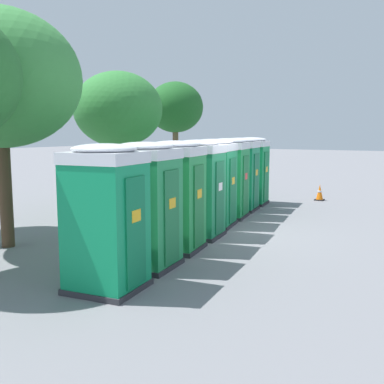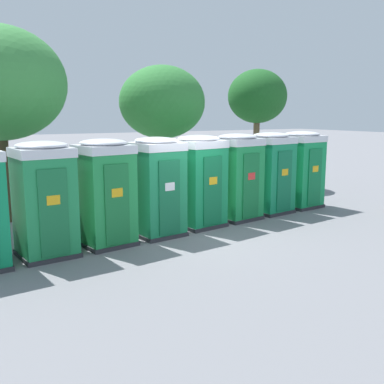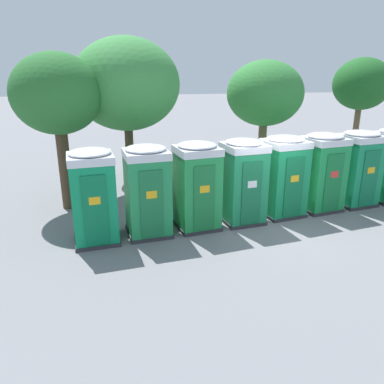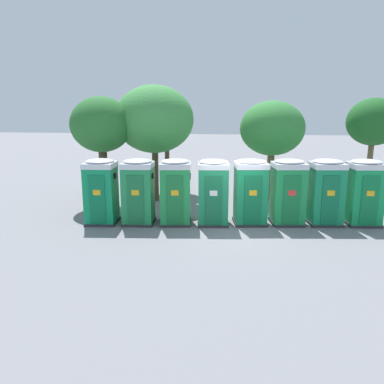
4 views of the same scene
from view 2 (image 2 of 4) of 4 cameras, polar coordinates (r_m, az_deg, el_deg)
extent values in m
plane|color=slate|center=(11.78, -0.07, -5.41)|extent=(120.00, 120.00, 0.00)
cube|color=black|center=(9.94, -23.20, 2.01)|extent=(0.06, 0.36, 0.20)
cube|color=#2D2D33|center=(10.57, -17.88, -7.42)|extent=(1.30, 1.31, 0.10)
cube|color=#1F8C4C|center=(10.31, -18.20, -1.57)|extent=(1.24, 1.25, 2.10)
cube|color=#186D3B|center=(9.78, -17.13, -2.57)|extent=(0.62, 0.09, 1.85)
cube|color=yellow|center=(9.71, -17.18, -1.00)|extent=(0.28, 0.04, 0.20)
cube|color=black|center=(10.38, -15.40, 2.76)|extent=(0.06, 0.36, 0.20)
cube|color=silver|center=(10.15, -18.55, 4.81)|extent=(1.28, 1.29, 0.20)
ellipsoid|color=silver|center=(10.14, -18.60, 5.65)|extent=(1.21, 1.23, 0.18)
cube|color=#2D2D33|center=(11.10, -10.80, -6.28)|extent=(1.34, 1.36, 0.10)
cube|color=#1F9046|center=(10.85, -10.99, -0.69)|extent=(1.28, 1.30, 2.10)
cube|color=#187136|center=(10.36, -9.47, -1.58)|extent=(0.61, 0.12, 1.85)
cube|color=yellow|center=(10.29, -9.47, -0.09)|extent=(0.28, 0.05, 0.20)
cube|color=black|center=(11.01, -8.47, 3.41)|extent=(0.08, 0.36, 0.20)
cube|color=silver|center=(10.70, -11.19, 5.37)|extent=(1.32, 1.34, 0.20)
ellipsoid|color=silver|center=(10.69, -11.22, 6.17)|extent=(1.25, 1.27, 0.18)
cube|color=#2D2D33|center=(11.77, -4.43, -5.20)|extent=(1.32, 1.34, 0.10)
cube|color=#1A844E|center=(11.53, -4.50, 0.09)|extent=(1.25, 1.27, 2.10)
cube|color=#14673D|center=(11.06, -2.86, -0.72)|extent=(0.61, 0.11, 1.85)
cube|color=white|center=(11.00, -2.82, 0.68)|extent=(0.28, 0.04, 0.20)
cube|color=black|center=(11.74, -2.20, 3.91)|extent=(0.07, 0.36, 0.20)
cube|color=silver|center=(11.39, -4.58, 5.79)|extent=(1.29, 1.31, 0.20)
ellipsoid|color=silver|center=(11.38, -4.59, 6.55)|extent=(1.23, 1.25, 0.18)
cube|color=#2D2D33|center=(12.66, 0.83, -4.08)|extent=(1.41, 1.39, 0.10)
cube|color=#15894D|center=(12.44, 0.85, 0.84)|extent=(1.34, 1.32, 2.10)
cube|color=#106A3C|center=(12.01, 2.65, 0.14)|extent=(0.64, 0.14, 1.85)
cube|color=yellow|center=(11.96, 2.72, 1.43)|extent=(0.28, 0.06, 0.20)
cube|color=black|center=(12.73, 2.90, 4.38)|extent=(0.08, 0.36, 0.20)
cube|color=silver|center=(12.31, 0.86, 6.13)|extent=(1.38, 1.36, 0.20)
ellipsoid|color=silver|center=(12.30, 0.86, 6.83)|extent=(1.31, 1.29, 0.18)
cube|color=#2D2D33|center=(13.58, 5.62, -3.16)|extent=(1.39, 1.37, 0.10)
cube|color=#1A9046|center=(13.37, 5.70, 1.43)|extent=(1.32, 1.31, 2.10)
cube|color=#147037|center=(12.98, 7.50, 0.80)|extent=(0.63, 0.13, 1.85)
cube|color=red|center=(12.93, 7.59, 2.00)|extent=(0.28, 0.05, 0.20)
cube|color=black|center=(13.70, 7.52, 4.70)|extent=(0.08, 0.36, 0.20)
cube|color=silver|center=(13.25, 5.78, 6.36)|extent=(1.36, 1.35, 0.20)
ellipsoid|color=silver|center=(13.24, 5.80, 7.00)|extent=(1.30, 1.28, 0.18)
cube|color=#2D2D33|center=(14.59, 9.75, -2.34)|extent=(1.36, 1.36, 0.10)
cube|color=#148953|center=(14.40, 9.88, 1.94)|extent=(1.30, 1.29, 2.10)
cube|color=#0F6A41|center=(14.03, 11.64, 1.36)|extent=(0.63, 0.12, 1.85)
cube|color=yellow|center=(13.98, 11.74, 2.47)|extent=(0.28, 0.05, 0.20)
cube|color=black|center=(14.75, 11.50, 4.95)|extent=(0.08, 0.36, 0.20)
cube|color=silver|center=(14.28, 10.02, 6.51)|extent=(1.34, 1.33, 0.20)
ellipsoid|color=silver|center=(14.28, 10.04, 7.11)|extent=(1.27, 1.27, 0.18)
cube|color=#2D2D33|center=(15.64, 13.45, -1.64)|extent=(1.37, 1.35, 0.10)
cube|color=#13934E|center=(15.46, 13.62, 2.35)|extent=(1.30, 1.28, 2.10)
cube|color=#0F733D|center=(15.11, 15.32, 1.82)|extent=(0.64, 0.11, 1.85)
cube|color=yellow|center=(15.07, 15.42, 2.85)|extent=(0.28, 0.04, 0.20)
cube|color=black|center=(15.85, 15.10, 5.14)|extent=(0.07, 0.36, 0.20)
cube|color=silver|center=(15.36, 13.79, 6.61)|extent=(1.34, 1.32, 0.20)
ellipsoid|color=silver|center=(15.35, 13.82, 7.17)|extent=(1.28, 1.26, 0.18)
cylinder|color=#4C3826|center=(13.95, -22.70, 2.66)|extent=(0.30, 0.30, 3.07)
cylinder|color=brown|center=(16.52, -3.73, 3.96)|extent=(0.34, 0.34, 2.80)
ellipsoid|color=#337F38|center=(16.43, -3.81, 11.32)|extent=(3.08, 3.08, 2.60)
cylinder|color=brown|center=(19.47, 8.13, 5.40)|extent=(0.26, 0.26, 3.21)
ellipsoid|color=#1E5B23|center=(19.42, 8.29, 11.94)|extent=(2.47, 2.47, 2.23)
camera|label=1|loc=(7.13, -77.65, -1.09)|focal=42.00mm
camera|label=3|loc=(1.82, 64.65, 52.47)|focal=35.00mm
camera|label=4|loc=(7.33, 92.88, 8.78)|focal=35.00mm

